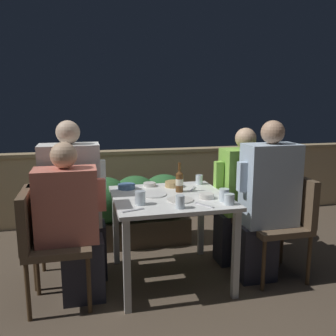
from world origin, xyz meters
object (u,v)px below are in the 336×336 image
object	(u,v)px
beer_bottle	(179,181)
person_green_blouse	(240,196)
person_coral_top	(72,224)
chair_right_far	(259,205)
person_white_polo	(75,202)
chair_right_near	(286,216)
potted_plant	(254,197)
chair_left_near	(44,235)
person_blue_shirt	(266,201)
chair_left_far	(51,220)

from	to	relation	value
beer_bottle	person_green_blouse	bearing A→B (deg)	7.50
person_coral_top	person_green_blouse	world-z (taller)	person_green_blouse
person_coral_top	chair_right_far	size ratio (longest dim) A/B	1.39
chair_right_far	person_white_polo	bearing A→B (deg)	179.87
person_coral_top	person_green_blouse	xyz separation A→B (m)	(1.49, 0.33, 0.03)
chair_right_near	potted_plant	distance (m)	0.76
person_coral_top	potted_plant	bearing A→B (deg)	21.79
person_coral_top	person_white_polo	world-z (taller)	person_white_polo
person_white_polo	chair_left_near	bearing A→B (deg)	-123.52
chair_left_near	chair_right_near	world-z (taller)	same
person_blue_shirt	potted_plant	distance (m)	0.83
chair_left_far	person_white_polo	size ratio (longest dim) A/B	0.65
chair_left_far	chair_right_near	xyz separation A→B (m)	(1.94, -0.35, 0.00)
person_blue_shirt	chair_right_near	bearing A→B (deg)	0.00
chair_left_far	person_white_polo	xyz separation A→B (m)	(0.20, 0.00, 0.14)
potted_plant	chair_left_far	bearing A→B (deg)	-168.78
chair_right_near	beer_bottle	size ratio (longest dim) A/B	3.44
chair_right_near	person_green_blouse	size ratio (longest dim) A/B	0.69
person_coral_top	chair_right_near	bearing A→B (deg)	-0.56
person_white_polo	person_green_blouse	size ratio (longest dim) A/B	1.07
chair_left_far	person_green_blouse	distance (m)	1.67
person_blue_shirt	beer_bottle	xyz separation A→B (m)	(-0.67, 0.27, 0.15)
chair_left_far	person_blue_shirt	xyz separation A→B (m)	(1.74, -0.35, 0.14)
person_white_polo	person_green_blouse	distance (m)	1.47
beer_bottle	person_coral_top	bearing A→B (deg)	-164.04
chair_right_near	person_coral_top	bearing A→B (deg)	179.44
chair_left_near	chair_right_near	distance (m)	1.96
chair_left_far	chair_right_near	distance (m)	1.97
person_blue_shirt	beer_bottle	size ratio (longest dim) A/B	5.30
chair_right_far	beer_bottle	distance (m)	0.86
person_coral_top	person_blue_shirt	bearing A→B (deg)	-0.63
beer_bottle	potted_plant	bearing A→B (deg)	26.77
person_green_blouse	potted_plant	world-z (taller)	person_green_blouse
chair_right_near	chair_left_far	bearing A→B (deg)	169.62
chair_right_far	person_green_blouse	world-z (taller)	person_green_blouse
beer_bottle	potted_plant	world-z (taller)	beer_bottle
chair_right_near	person_blue_shirt	size ratio (longest dim) A/B	0.65
potted_plant	chair_left_near	bearing A→B (deg)	-160.19
person_green_blouse	person_blue_shirt	bearing A→B (deg)	-79.26
person_coral_top	chair_right_far	distance (m)	1.73
person_white_polo	chair_left_far	bearing A→B (deg)	180.00
person_coral_top	person_white_polo	bearing A→B (deg)	86.61
chair_right_near	person_white_polo	bearing A→B (deg)	168.46
chair_right_near	person_blue_shirt	world-z (taller)	person_blue_shirt
chair_left_near	chair_right_near	xyz separation A→B (m)	(1.96, -0.02, 0.00)
person_green_blouse	beer_bottle	size ratio (longest dim) A/B	4.97
potted_plant	person_white_polo	bearing A→B (deg)	-167.60
person_white_polo	chair_right_near	world-z (taller)	person_white_polo
person_coral_top	person_blue_shirt	size ratio (longest dim) A/B	0.90
chair_left_near	beer_bottle	bearing A→B (deg)	13.10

